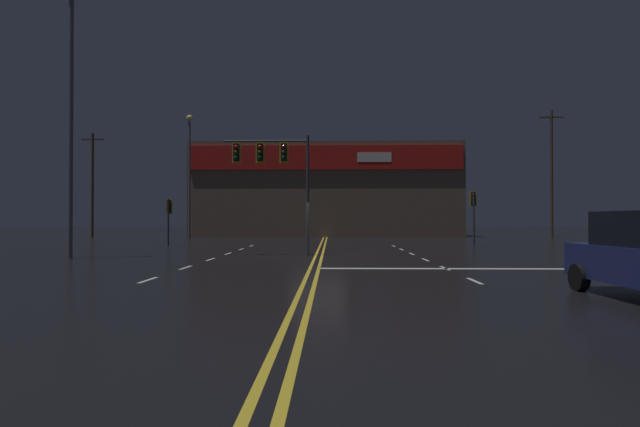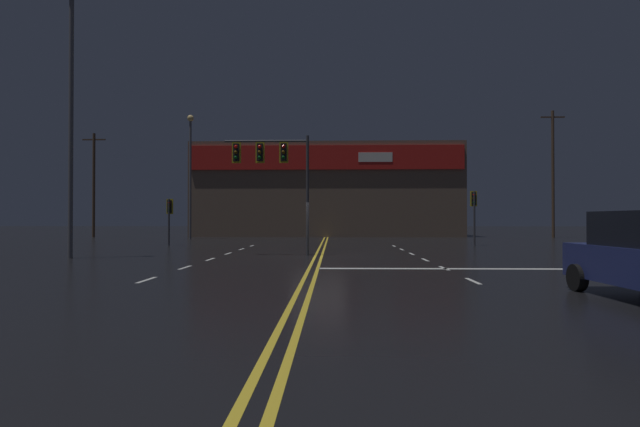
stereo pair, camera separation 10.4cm
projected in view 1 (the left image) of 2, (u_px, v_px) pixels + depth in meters
The scene contains 9 objects.
ground_plane at pixel (319, 256), 22.83m from camera, with size 200.00×200.00×0.00m, color black.
road_markings at pixel (336, 258), 21.83m from camera, with size 13.50×60.00×0.01m.
traffic_signal_median at pixel (272, 162), 23.54m from camera, with size 4.01×0.36×5.66m.
traffic_signal_corner_northeast at pixel (473, 205), 32.21m from camera, with size 0.42×0.36×3.53m.
traffic_signal_corner_northwest at pixel (169, 211), 32.52m from camera, with size 0.42×0.36×3.04m.
streetlight_near_left at pixel (189, 161), 43.07m from camera, with size 0.56×0.56×10.75m.
streetlight_far_left at pixel (71, 88), 21.77m from camera, with size 0.56×0.56×12.04m.
building_backdrop at pixel (326, 192), 52.15m from camera, with size 26.47×10.23×9.16m.
utility_pole_row at pixel (339, 177), 46.88m from camera, with size 45.49×0.26×11.83m.
Camera 1 is at (0.60, -22.84, 1.70)m, focal length 28.00 mm.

